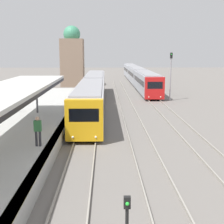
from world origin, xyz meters
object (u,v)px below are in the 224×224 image
Objects in this scene: train_near at (93,90)px; train_far at (137,75)px; signal_mast_far at (171,71)px; signal_post_near at (127,221)px; person_on_platform at (38,129)px.

train_far is (7.52, 25.00, -0.00)m from train_near.
signal_mast_far is (9.53, 3.38, 1.95)m from train_near.
train_near is at bearing 94.22° from signal_post_near.
person_on_platform is 25.09m from signal_mast_far.
person_on_platform is at bearing -97.13° from train_near.
signal_post_near is at bearing -85.78° from train_near.
person_on_platform is at bearing -118.31° from signal_mast_far.
train_near is 0.70× the size of train_far.
signal_post_near is (4.33, -8.45, -0.63)m from person_on_platform.
signal_mast_far reaches higher than train_near.
person_on_platform is 0.28× the size of signal_mast_far.
train_near reaches higher than train_far.
signal_post_near is (-5.52, -52.10, -0.51)m from train_far.
train_near reaches higher than person_on_platform.
signal_mast_far reaches higher than signal_post_near.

